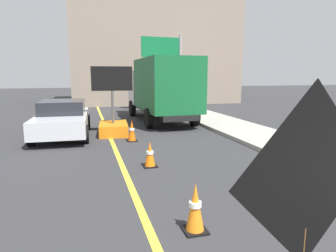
% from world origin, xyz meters
% --- Properties ---
extents(lane_center_stripe, '(0.14, 36.00, 0.01)m').
position_xyz_m(lane_center_stripe, '(0.00, 6.00, 0.00)').
color(lane_center_stripe, yellow).
rests_on(lane_center_stripe, ground).
extents(roadwork_sign, '(1.62, 0.26, 2.33)m').
position_xyz_m(roadwork_sign, '(0.93, 2.72, 1.47)').
color(roadwork_sign, '#593819').
rests_on(roadwork_sign, ground).
extents(arrow_board_trailer, '(1.60, 1.88, 2.70)m').
position_xyz_m(arrow_board_trailer, '(0.19, 12.67, 0.48)').
color(arrow_board_trailer, orange).
rests_on(arrow_board_trailer, ground).
extents(box_truck, '(2.55, 6.80, 3.15)m').
position_xyz_m(box_truck, '(2.92, 15.51, 1.73)').
color(box_truck, black).
rests_on(box_truck, ground).
extents(pickup_car, '(2.11, 4.51, 1.38)m').
position_xyz_m(pickup_car, '(-1.74, 12.84, 0.70)').
color(pickup_car, silver).
rests_on(pickup_car, ground).
extents(highway_guide_sign, '(2.78, 0.33, 5.00)m').
position_xyz_m(highway_guide_sign, '(4.64, 20.04, 3.42)').
color(highway_guide_sign, gray).
rests_on(highway_guide_sign, ground).
extents(far_building_block, '(13.76, 7.32, 8.80)m').
position_xyz_m(far_building_block, '(5.07, 27.06, 4.40)').
color(far_building_block, gray).
rests_on(far_building_block, ground).
extents(traffic_cone_near_sign, '(0.36, 0.36, 0.77)m').
position_xyz_m(traffic_cone_near_sign, '(0.67, 4.68, 0.38)').
color(traffic_cone_near_sign, black).
rests_on(traffic_cone_near_sign, ground).
extents(traffic_cone_mid_lane, '(0.36, 0.36, 0.66)m').
position_xyz_m(traffic_cone_mid_lane, '(0.70, 8.05, 0.33)').
color(traffic_cone_mid_lane, black).
rests_on(traffic_cone_mid_lane, ground).
extents(traffic_cone_far_lane, '(0.36, 0.36, 0.77)m').
position_xyz_m(traffic_cone_far_lane, '(0.71, 11.18, 0.38)').
color(traffic_cone_far_lane, black).
rests_on(traffic_cone_far_lane, ground).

